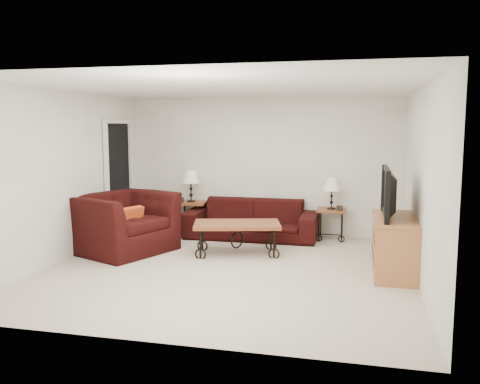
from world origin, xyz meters
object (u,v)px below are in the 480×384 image
coffee_table (237,238)px  sofa (251,219)px  lamp_left (191,186)px  tv_stand (394,246)px  television (395,193)px  side_table_right (331,224)px  lamp_right (332,194)px  armchair (123,223)px  backpack (309,230)px  side_table_left (191,217)px

coffee_table → sofa: bearing=91.0°
lamp_left → tv_stand: lamp_left is taller
tv_stand → television: 0.72m
sofa → lamp_left: 1.31m
side_table_right → lamp_right: 0.55m
armchair → backpack: bearing=-43.8°
side_table_left → tv_stand: 3.99m
side_table_right → lamp_left: bearing=180.0°
sofa → backpack: 1.08m
side_table_left → lamp_right: size_ratio=1.08×
sofa → lamp_right: lamp_right is taller
side_table_left → side_table_right: 2.58m
side_table_left → backpack: side_table_left is taller
coffee_table → backpack: coffee_table is taller
tv_stand → side_table_left: bearing=151.8°
lamp_right → tv_stand: bearing=-63.5°
tv_stand → backpack: size_ratio=2.80×
lamp_right → armchair: size_ratio=0.39×
armchair → lamp_right: bearing=-40.0°
lamp_right → coffee_table: lamp_right is taller
lamp_right → coffee_table: 2.01m
lamp_left → coffee_table: 1.92m
side_table_right → television: size_ratio=0.47×
armchair → backpack: 3.08m
sofa → television: size_ratio=2.02×
lamp_left → backpack: bearing=-10.2°
side_table_left → lamp_right: bearing=0.0°
tv_stand → lamp_right: bearing=116.5°
lamp_right → tv_stand: 2.16m
armchair → television: size_ratio=1.23×
tv_stand → armchair: bearing=176.1°
lamp_left → coffee_table: bearing=-48.3°
tv_stand → backpack: 1.97m
lamp_left → backpack: (2.23, -0.40, -0.65)m
sofa → coffee_table: (0.02, -1.17, -0.09)m
lamp_left → television: bearing=-28.4°
lamp_left → armchair: bearing=-110.1°
lamp_left → coffee_table: (1.20, -1.35, -0.64)m
armchair → side_table_right: bearing=-40.0°
sofa → armchair: armchair is taller
coffee_table → backpack: bearing=42.6°
sofa → tv_stand: bearing=-36.2°
side_table_right → backpack: 0.53m
side_table_right → lamp_left: (-2.58, 0.00, 0.61)m
sofa → armchair: 2.28m
sofa → lamp_right: (1.39, 0.18, 0.48)m
side_table_left → lamp_right: lamp_right is taller
television → backpack: television is taller
tv_stand → backpack: tv_stand is taller
side_table_right → armchair: (-3.16, -1.61, 0.19)m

